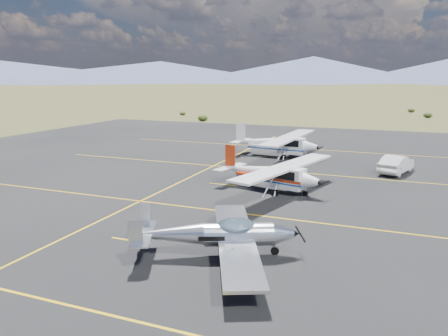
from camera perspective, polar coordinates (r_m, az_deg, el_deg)
The scene contains 6 objects.
ground at distance 21.69m, azimuth -0.17°, elevation -7.41°, with size 1600.00×1600.00×0.00m, color #383D1C.
apron at distance 28.02m, azimuth 5.19°, elevation -2.96°, with size 72.00×72.00×0.02m, color black.
aircraft_low_wing at distance 17.76m, azimuth -0.61°, elevation -8.68°, with size 6.80×8.77×1.96m.
aircraft_cessna at distance 27.84m, azimuth 6.13°, elevation -0.60°, with size 6.87×10.36×2.63m.
aircraft_plain at distance 39.53m, azimuth 6.91°, elevation 3.31°, with size 6.94×11.56×2.92m.
sedan at distance 35.18m, azimuth 21.57°, elevation 0.48°, with size 1.46×4.18×1.38m, color white.
Camera 1 is at (7.64, -18.98, 7.21)m, focal length 35.00 mm.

